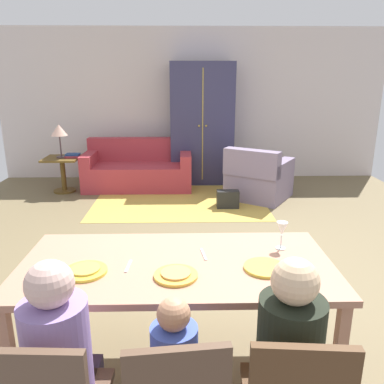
{
  "coord_description": "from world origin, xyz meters",
  "views": [
    {
      "loc": [
        -0.16,
        -3.44,
        1.84
      ],
      "look_at": [
        -0.08,
        -0.09,
        0.85
      ],
      "focal_mm": 36.22,
      "sensor_mm": 36.0,
      "label": 1
    }
  ],
  "objects_px": {
    "couch": "(139,170)",
    "armchair": "(258,179)",
    "plate_near_woman": "(265,268)",
    "side_table": "(63,170)",
    "armoire": "(202,124)",
    "person_woman": "(286,370)",
    "dining_table": "(176,272)",
    "person_man": "(63,374)",
    "book_upper": "(73,154)",
    "handbag": "(228,199)",
    "plate_near_child": "(176,275)",
    "book_lower": "(73,157)",
    "wine_glass": "(282,230)",
    "plate_near_man": "(85,271)",
    "table_lamp": "(59,131)"
  },
  "relations": [
    {
      "from": "couch",
      "to": "armchair",
      "type": "height_order",
      "value": "same"
    },
    {
      "from": "plate_near_woman",
      "to": "side_table",
      "type": "bearing_deg",
      "value": 120.26
    },
    {
      "from": "armoire",
      "to": "side_table",
      "type": "xyz_separation_m",
      "value": [
        -2.33,
        -0.62,
        -0.67
      ]
    },
    {
      "from": "person_woman",
      "to": "couch",
      "type": "bearing_deg",
      "value": 103.97
    },
    {
      "from": "dining_table",
      "to": "couch",
      "type": "distance_m",
      "value": 4.47
    },
    {
      "from": "person_man",
      "to": "book_upper",
      "type": "height_order",
      "value": "person_man"
    },
    {
      "from": "dining_table",
      "to": "armoire",
      "type": "distance_m",
      "value": 4.79
    },
    {
      "from": "plate_near_woman",
      "to": "handbag",
      "type": "xyz_separation_m",
      "value": [
        0.17,
        3.34,
        -0.64
      ]
    },
    {
      "from": "person_man",
      "to": "side_table",
      "type": "relative_size",
      "value": 1.91
    },
    {
      "from": "armoire",
      "to": "plate_near_child",
      "type": "bearing_deg",
      "value": -94.39
    },
    {
      "from": "plate_near_child",
      "to": "couch",
      "type": "xyz_separation_m",
      "value": [
        -0.73,
        4.58,
        -0.47
      ]
    },
    {
      "from": "plate_near_child",
      "to": "couch",
      "type": "relative_size",
      "value": 0.14
    },
    {
      "from": "dining_table",
      "to": "book_lower",
      "type": "bearing_deg",
      "value": 113.16
    },
    {
      "from": "dining_table",
      "to": "plate_near_woman",
      "type": "distance_m",
      "value": 0.54
    },
    {
      "from": "couch",
      "to": "armchair",
      "type": "xyz_separation_m",
      "value": [
        1.94,
        -0.7,
        0.02
      ]
    },
    {
      "from": "person_man",
      "to": "dining_table",
      "type": "bearing_deg",
      "value": 50.79
    },
    {
      "from": "person_man",
      "to": "couch",
      "type": "bearing_deg",
      "value": 92.34
    },
    {
      "from": "dining_table",
      "to": "side_table",
      "type": "bearing_deg",
      "value": 115.22
    },
    {
      "from": "person_woman",
      "to": "person_man",
      "type": "bearing_deg",
      "value": 180.0
    },
    {
      "from": "wine_glass",
      "to": "handbag",
      "type": "bearing_deg",
      "value": 89.82
    },
    {
      "from": "armoire",
      "to": "side_table",
      "type": "height_order",
      "value": "armoire"
    },
    {
      "from": "dining_table",
      "to": "person_man",
      "type": "distance_m",
      "value": 0.84
    },
    {
      "from": "armoire",
      "to": "book_upper",
      "type": "distance_m",
      "value": 2.27
    },
    {
      "from": "wine_glass",
      "to": "couch",
      "type": "relative_size",
      "value": 0.1
    },
    {
      "from": "plate_near_child",
      "to": "handbag",
      "type": "bearing_deg",
      "value": 78.52
    },
    {
      "from": "plate_near_child",
      "to": "plate_near_woman",
      "type": "relative_size",
      "value": 1.0
    },
    {
      "from": "plate_near_man",
      "to": "wine_glass",
      "type": "distance_m",
      "value": 1.25
    },
    {
      "from": "plate_near_woman",
      "to": "handbag",
      "type": "relative_size",
      "value": 0.78
    },
    {
      "from": "armchair",
      "to": "handbag",
      "type": "distance_m",
      "value": 0.72
    },
    {
      "from": "plate_near_man",
      "to": "book_upper",
      "type": "height_order",
      "value": "plate_near_man"
    },
    {
      "from": "dining_table",
      "to": "person_woman",
      "type": "height_order",
      "value": "person_woman"
    },
    {
      "from": "table_lamp",
      "to": "side_table",
      "type": "bearing_deg",
      "value": 26.57
    },
    {
      "from": "table_lamp",
      "to": "plate_near_woman",
      "type": "bearing_deg",
      "value": -59.74
    },
    {
      "from": "plate_near_man",
      "to": "person_woman",
      "type": "bearing_deg",
      "value": -26.33
    },
    {
      "from": "plate_near_woman",
      "to": "person_man",
      "type": "relative_size",
      "value": 0.23
    },
    {
      "from": "plate_near_child",
      "to": "armoire",
      "type": "xyz_separation_m",
      "value": [
        0.38,
        4.94,
        0.28
      ]
    },
    {
      "from": "side_table",
      "to": "armchair",
      "type": "bearing_deg",
      "value": -8.01
    },
    {
      "from": "person_woman",
      "to": "book_lower",
      "type": "height_order",
      "value": "person_woman"
    },
    {
      "from": "plate_near_child",
      "to": "book_upper",
      "type": "bearing_deg",
      "value": 112.13
    },
    {
      "from": "person_man",
      "to": "handbag",
      "type": "xyz_separation_m",
      "value": [
        1.22,
        3.88,
        -0.38
      ]
    },
    {
      "from": "person_man",
      "to": "book_upper",
      "type": "xyz_separation_m",
      "value": [
        -1.26,
        4.83,
        0.11
      ]
    },
    {
      "from": "book_lower",
      "to": "handbag",
      "type": "bearing_deg",
      "value": -19.89
    },
    {
      "from": "armchair",
      "to": "handbag",
      "type": "relative_size",
      "value": 3.7
    },
    {
      "from": "plate_near_woman",
      "to": "armchair",
      "type": "xyz_separation_m",
      "value": [
        0.69,
        3.79,
        -0.45
      ]
    },
    {
      "from": "person_man",
      "to": "armoire",
      "type": "bearing_deg",
      "value": 80.53
    },
    {
      "from": "person_woman",
      "to": "couch",
      "type": "relative_size",
      "value": 0.61
    },
    {
      "from": "couch",
      "to": "book_lower",
      "type": "height_order",
      "value": "couch"
    },
    {
      "from": "plate_near_woman",
      "to": "armchair",
      "type": "relative_size",
      "value": 0.21
    },
    {
      "from": "wine_glass",
      "to": "book_upper",
      "type": "xyz_separation_m",
      "value": [
        -2.46,
        4.01,
        -0.27
      ]
    },
    {
      "from": "side_table",
      "to": "plate_near_man",
      "type": "bearing_deg",
      "value": -71.48
    }
  ]
}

